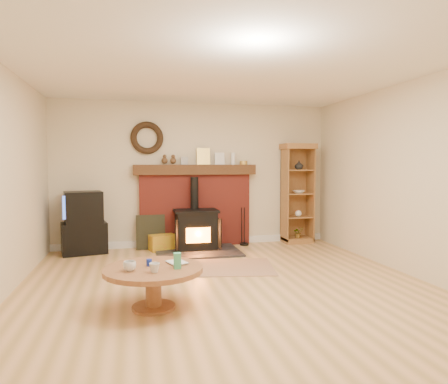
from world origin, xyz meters
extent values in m
plane|color=#AE8648|center=(0.00, 0.00, 0.00)|extent=(5.50, 5.50, 0.00)
cube|color=beige|center=(0.00, 2.75, 1.30)|extent=(5.00, 0.02, 2.60)
cube|color=beige|center=(0.00, -2.75, 1.30)|extent=(5.00, 0.02, 2.60)
cube|color=beige|center=(2.50, 0.00, 1.30)|extent=(0.02, 5.50, 2.60)
cube|color=white|center=(0.00, 0.00, 2.60)|extent=(5.00, 5.50, 0.02)
cube|color=white|center=(0.00, 2.73, 0.06)|extent=(5.00, 0.04, 0.12)
torus|color=black|center=(-0.85, 2.69, 1.95)|extent=(0.57, 0.11, 0.57)
cube|color=maroon|center=(0.00, 2.67, 0.65)|extent=(2.00, 0.15, 1.30)
cube|color=#3C2013|center=(0.00, 2.64, 1.39)|extent=(2.20, 0.22, 0.18)
cube|color=#999999|center=(-0.20, 2.65, 1.55)|extent=(0.13, 0.05, 0.14)
cube|color=gold|center=(0.15, 2.67, 1.63)|extent=(0.24, 0.06, 0.30)
cube|color=white|center=(0.45, 2.67, 1.59)|extent=(0.18, 0.05, 0.22)
cylinder|color=white|center=(0.70, 2.65, 1.59)|extent=(0.08, 0.08, 0.22)
cylinder|color=gold|center=(0.90, 2.65, 1.51)|extent=(0.14, 0.14, 0.07)
cube|color=black|center=(-0.05, 2.10, 0.01)|extent=(1.40, 1.00, 0.03)
cube|color=black|center=(-0.05, 2.30, 0.35)|extent=(0.68, 0.49, 0.63)
cube|color=black|center=(-0.05, 2.30, 0.68)|extent=(0.75, 0.53, 0.04)
cylinder|color=black|center=(-0.05, 2.45, 0.98)|extent=(0.14, 0.14, 0.56)
cube|color=orange|center=(-0.05, 2.05, 0.30)|extent=(0.41, 0.02, 0.25)
cube|color=black|center=(-0.36, 2.11, 0.32)|extent=(0.16, 0.22, 0.51)
cube|color=black|center=(0.26, 2.11, 0.32)|extent=(0.16, 0.22, 0.51)
cube|color=brown|center=(0.15, 1.04, 0.01)|extent=(1.58, 1.21, 0.01)
cube|color=black|center=(-1.91, 2.47, 0.26)|extent=(0.79, 0.63, 0.52)
cube|color=black|center=(-1.91, 2.47, 0.78)|extent=(0.67, 0.60, 0.52)
cube|color=#304DAE|center=(-1.96, 2.22, 0.80)|extent=(0.46, 0.11, 0.37)
cube|color=brown|center=(1.93, 2.53, 0.05)|extent=(0.54, 0.39, 0.10)
cube|color=brown|center=(1.93, 2.72, 0.91)|extent=(0.54, 0.02, 1.72)
cube|color=brown|center=(1.67, 2.53, 0.91)|extent=(0.02, 0.39, 1.72)
cube|color=brown|center=(2.19, 2.53, 0.91)|extent=(0.02, 0.39, 1.72)
cube|color=brown|center=(1.93, 2.53, 1.82)|extent=(0.60, 0.43, 0.10)
cube|color=brown|center=(1.93, 2.53, 0.49)|extent=(0.50, 0.35, 0.02)
cube|color=brown|center=(1.93, 2.53, 0.93)|extent=(0.50, 0.35, 0.02)
cube|color=brown|center=(1.93, 2.53, 1.38)|extent=(0.50, 0.35, 0.02)
imported|color=white|center=(1.93, 2.48, 1.47)|extent=(0.16, 0.16, 0.17)
imported|color=white|center=(1.93, 2.48, 0.97)|extent=(0.21, 0.21, 0.05)
sphere|color=white|center=(1.93, 2.48, 0.56)|extent=(0.12, 0.12, 0.12)
imported|color=#40A071|center=(1.93, 2.48, 0.20)|extent=(0.19, 0.16, 0.21)
cube|color=#B7C21D|center=(-0.62, 2.40, 0.14)|extent=(0.49, 0.37, 0.27)
cube|color=black|center=(-0.81, 2.55, 0.30)|extent=(0.50, 0.13, 0.60)
cylinder|color=black|center=(0.88, 2.50, 0.02)|extent=(0.16, 0.16, 0.04)
cylinder|color=black|center=(0.83, 2.50, 0.35)|extent=(0.02, 0.02, 0.70)
cylinder|color=black|center=(0.88, 2.50, 0.35)|extent=(0.02, 0.02, 0.70)
cylinder|color=brown|center=(-0.92, -0.39, 0.01)|extent=(0.45, 0.45, 0.03)
cylinder|color=brown|center=(-0.92, -0.39, 0.20)|extent=(0.16, 0.16, 0.36)
cylinder|color=brown|center=(-0.92, -0.39, 0.41)|extent=(1.02, 1.02, 0.05)
imported|color=white|center=(-1.15, -0.49, 0.48)|extent=(0.13, 0.13, 0.10)
imported|color=white|center=(-0.91, -0.60, 0.48)|extent=(0.10, 0.10, 0.09)
imported|color=#4C331E|center=(-0.74, -0.33, 0.44)|extent=(0.17, 0.23, 0.02)
cylinder|color=navy|center=(-0.95, -0.33, 0.47)|extent=(0.06, 0.06, 0.07)
cube|color=#40A071|center=(-0.68, -0.50, 0.51)|extent=(0.07, 0.07, 0.16)
camera|label=1|loc=(-1.11, -4.48, 1.49)|focal=32.00mm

